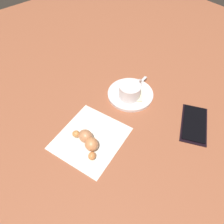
{
  "coord_description": "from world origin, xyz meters",
  "views": [
    {
      "loc": [
        -0.29,
        -0.31,
        0.51
      ],
      "look_at": [
        -0.02,
        0.0,
        0.01
      ],
      "focal_mm": 34.58,
      "sensor_mm": 36.0,
      "label": 1
    }
  ],
  "objects_px": {
    "cell_phone": "(194,124)",
    "saucer": "(130,94)",
    "espresso_cup": "(130,91)",
    "teaspoon": "(133,89)",
    "napkin": "(90,138)",
    "croissant": "(88,141)",
    "sugar_packet": "(140,95)"
  },
  "relations": [
    {
      "from": "saucer",
      "to": "teaspoon",
      "type": "relative_size",
      "value": 1.24
    },
    {
      "from": "espresso_cup",
      "to": "cell_phone",
      "type": "bearing_deg",
      "value": -71.15
    },
    {
      "from": "sugar_packet",
      "to": "croissant",
      "type": "height_order",
      "value": "croissant"
    },
    {
      "from": "napkin",
      "to": "croissant",
      "type": "relative_size",
      "value": 1.66
    },
    {
      "from": "croissant",
      "to": "napkin",
      "type": "bearing_deg",
      "value": 37.26
    },
    {
      "from": "espresso_cup",
      "to": "croissant",
      "type": "height_order",
      "value": "espresso_cup"
    },
    {
      "from": "teaspoon",
      "to": "croissant",
      "type": "height_order",
      "value": "croissant"
    },
    {
      "from": "napkin",
      "to": "cell_phone",
      "type": "xyz_separation_m",
      "value": [
        0.26,
        -0.16,
        0.0
      ]
    },
    {
      "from": "napkin",
      "to": "cell_phone",
      "type": "bearing_deg",
      "value": -31.71
    },
    {
      "from": "saucer",
      "to": "teaspoon",
      "type": "distance_m",
      "value": 0.02
    },
    {
      "from": "napkin",
      "to": "sugar_packet",
      "type": "bearing_deg",
      "value": 4.88
    },
    {
      "from": "napkin",
      "to": "cell_phone",
      "type": "relative_size",
      "value": 1.17
    },
    {
      "from": "cell_phone",
      "to": "sugar_packet",
      "type": "bearing_deg",
      "value": 103.76
    },
    {
      "from": "cell_phone",
      "to": "saucer",
      "type": "bearing_deg",
      "value": 105.44
    },
    {
      "from": "saucer",
      "to": "teaspoon",
      "type": "bearing_deg",
      "value": 13.73
    },
    {
      "from": "napkin",
      "to": "saucer",
      "type": "bearing_deg",
      "value": 13.56
    },
    {
      "from": "teaspoon",
      "to": "napkin",
      "type": "distance_m",
      "value": 0.22
    },
    {
      "from": "espresso_cup",
      "to": "croissant",
      "type": "relative_size",
      "value": 0.84
    },
    {
      "from": "teaspoon",
      "to": "espresso_cup",
      "type": "bearing_deg",
      "value": -156.68
    },
    {
      "from": "saucer",
      "to": "cell_phone",
      "type": "height_order",
      "value": "saucer"
    },
    {
      "from": "sugar_packet",
      "to": "croissant",
      "type": "xyz_separation_m",
      "value": [
        -0.23,
        -0.03,
        0.01
      ]
    },
    {
      "from": "teaspoon",
      "to": "sugar_packet",
      "type": "height_order",
      "value": "teaspoon"
    },
    {
      "from": "saucer",
      "to": "croissant",
      "type": "xyz_separation_m",
      "value": [
        -0.22,
        -0.06,
        0.02
      ]
    },
    {
      "from": "saucer",
      "to": "espresso_cup",
      "type": "xyz_separation_m",
      "value": [
        -0.01,
        -0.01,
        0.03
      ]
    },
    {
      "from": "napkin",
      "to": "espresso_cup",
      "type": "bearing_deg",
      "value": 12.1
    },
    {
      "from": "teaspoon",
      "to": "napkin",
      "type": "relative_size",
      "value": 0.65
    },
    {
      "from": "saucer",
      "to": "cell_phone",
      "type": "bearing_deg",
      "value": -74.56
    },
    {
      "from": "teaspoon",
      "to": "croissant",
      "type": "xyz_separation_m",
      "value": [
        -0.23,
        -0.06,
        0.01
      ]
    },
    {
      "from": "saucer",
      "to": "espresso_cup",
      "type": "distance_m",
      "value": 0.03
    },
    {
      "from": "croissant",
      "to": "saucer",
      "type": "bearing_deg",
      "value": 15.66
    },
    {
      "from": "sugar_packet",
      "to": "napkin",
      "type": "relative_size",
      "value": 0.34
    },
    {
      "from": "napkin",
      "to": "croissant",
      "type": "distance_m",
      "value": 0.03
    }
  ]
}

